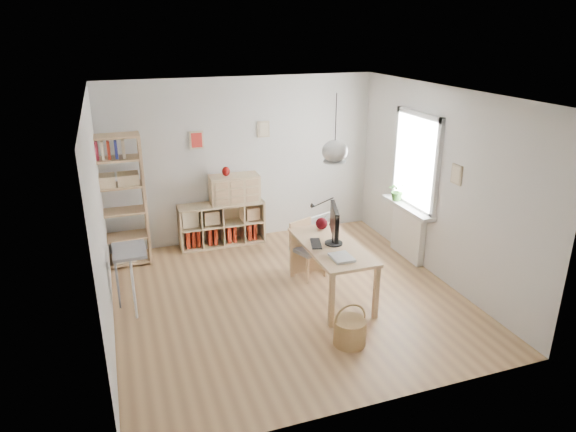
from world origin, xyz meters
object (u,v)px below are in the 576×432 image
object	(u,v)px
desk	(332,251)
drawer_chest	(234,189)
monitor	(334,223)
tall_bookshelf	(117,197)
storage_chest	(327,245)
cube_shelf	(220,227)
chair	(306,245)

from	to	relation	value
desk	drawer_chest	bearing A→B (deg)	109.25
monitor	drawer_chest	distance (m)	2.31
tall_bookshelf	drawer_chest	world-z (taller)	tall_bookshelf
tall_bookshelf	monitor	distance (m)	3.26
tall_bookshelf	storage_chest	size ratio (longest dim) A/B	2.34
desk	cube_shelf	bearing A→B (deg)	114.61
cube_shelf	monitor	xyz separation A→B (m)	(1.06, -2.21, 0.74)
desk	chair	size ratio (longest dim) A/B	1.82
tall_bookshelf	chair	distance (m)	2.86
monitor	desk	bearing A→B (deg)	-132.16
storage_chest	desk	bearing A→B (deg)	-132.50
storage_chest	tall_bookshelf	bearing A→B (deg)	143.27
desk	monitor	size ratio (longest dim) A/B	2.60
desk	monitor	distance (m)	0.38
desk	cube_shelf	distance (m)	2.48
desk	chair	bearing A→B (deg)	97.52
tall_bookshelf	drawer_chest	bearing A→B (deg)	7.51
chair	desk	bearing A→B (deg)	-104.34
cube_shelf	chair	distance (m)	1.81
tall_bookshelf	chair	world-z (taller)	tall_bookshelf
desk	drawer_chest	world-z (taller)	drawer_chest
desk	tall_bookshelf	bearing A→B (deg)	142.99
tall_bookshelf	storage_chest	world-z (taller)	tall_bookshelf
tall_bookshelf	storage_chest	bearing A→B (deg)	-15.06
storage_chest	drawer_chest	size ratio (longest dim) A/B	1.08
tall_bookshelf	drawer_chest	size ratio (longest dim) A/B	2.52
chair	drawer_chest	xyz separation A→B (m)	(-0.67, 1.50, 0.48)
cube_shelf	storage_chest	world-z (taller)	cube_shelf
drawer_chest	monitor	bearing A→B (deg)	-68.14
cube_shelf	tall_bookshelf	size ratio (longest dim) A/B	0.70
cube_shelf	tall_bookshelf	world-z (taller)	tall_bookshelf
desk	monitor	world-z (taller)	monitor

